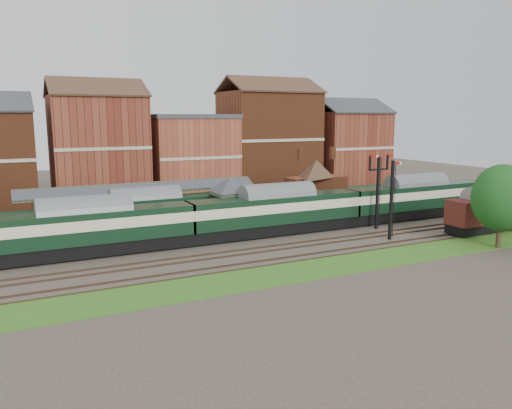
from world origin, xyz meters
name	(u,v)px	position (x,y,z in m)	size (l,w,h in m)	color
ground	(270,235)	(0.00, 0.00, 0.00)	(160.00, 160.00, 0.00)	#473D33
grass_back	(214,210)	(0.00, 16.00, 0.03)	(90.00, 4.50, 0.06)	#2D6619
grass_front	(337,265)	(0.00, -12.00, 0.03)	(90.00, 5.00, 0.06)	#2D6619
fence	(208,202)	(0.00, 18.00, 0.75)	(90.00, 0.12, 1.50)	#193823
platform	(194,218)	(-5.00, 9.75, 0.50)	(55.00, 3.40, 1.00)	#2D2D2D
signal_box	(231,203)	(-3.00, 3.25, 3.19)	(5.40, 5.40, 6.00)	#72805B
brick_hut	(295,215)	(5.00, 3.25, 1.20)	(3.20, 2.64, 2.94)	maroon
station_building	(316,181)	(12.00, 9.75, 3.96)	(8.10, 8.10, 5.90)	brown
canopy	(141,187)	(-11.00, 9.75, 4.58)	(26.00, 3.89, 4.08)	#45482D
semaphore_bracket	(378,187)	(12.04, -2.50, 4.63)	(3.60, 0.25, 8.18)	black
semaphore_siding	(392,199)	(10.02, -7.00, 4.16)	(1.23, 0.25, 8.00)	black
town_backdrop	(189,153)	(-0.18, 25.00, 7.00)	(69.00, 10.00, 16.00)	brown
dmu_train	(277,210)	(0.86, 0.00, 2.57)	(57.53, 3.02, 4.42)	black
platform_railcar	(146,211)	(-11.39, 6.50, 2.38)	(17.62, 2.78, 4.06)	black
goods_van_a	(476,213)	(19.91, -9.00, 2.21)	(6.44, 2.79, 3.91)	black
tree_far	(502,198)	(16.94, -14.11, 4.81)	(5.45, 5.45, 7.95)	#382619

